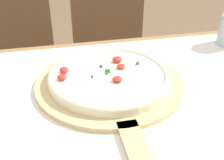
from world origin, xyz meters
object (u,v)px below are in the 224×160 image
pizza_peel (111,85)px  chair_left (17,62)px  pizza (109,76)px  chair_right (113,53)px

pizza_peel → chair_left: bearing=115.5°
pizza_peel → chair_left: size_ratio=0.63×
pizza → chair_left: (-0.33, 0.67, -0.26)m
pizza_peel → pizza: size_ratio=1.71×
chair_left → pizza_peel: bearing=-66.9°
pizza → chair_left: size_ratio=0.37×
chair_left → chair_right: (0.49, -0.00, 0.00)m
pizza → chair_right: 0.74m
chair_left → chair_right: 0.49m
pizza_peel → chair_left: chair_left is taller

